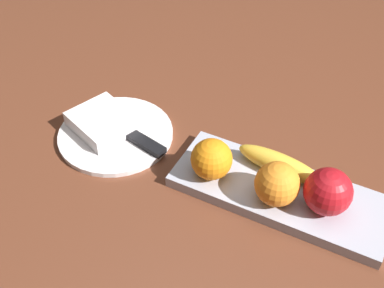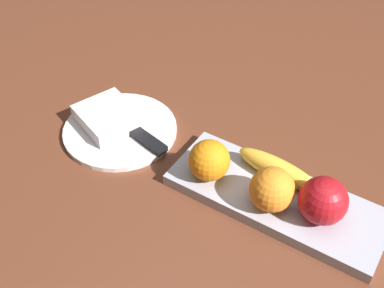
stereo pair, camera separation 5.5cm
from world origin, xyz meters
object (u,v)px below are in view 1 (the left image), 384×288
at_px(orange_near_apple, 212,159).
at_px(dinner_plate, 116,134).
at_px(banana, 279,164).
at_px(folded_napkin, 103,122).
at_px(orange_near_banana, 276,184).
at_px(apple, 328,192).
at_px(fruit_tray, 279,192).
at_px(knife, 139,140).

height_order(orange_near_apple, dinner_plate, orange_near_apple).
height_order(banana, folded_napkin, banana).
bearing_deg(orange_near_banana, apple, -165.99).
xyz_separation_m(fruit_tray, apple, (-0.08, 0.01, 0.05)).
xyz_separation_m(fruit_tray, banana, (0.02, -0.04, 0.03)).
height_order(apple, orange_near_banana, apple).
bearing_deg(dinner_plate, knife, 178.23).
xyz_separation_m(orange_near_banana, dinner_plate, (0.33, -0.03, -0.05)).
bearing_deg(apple, folded_napkin, -0.88).
bearing_deg(folded_napkin, apple, 179.12).
relative_size(orange_near_banana, dinner_plate, 0.33).
bearing_deg(orange_near_banana, fruit_tray, -93.43).
xyz_separation_m(fruit_tray, knife, (0.28, 0.00, 0.00)).
height_order(dinner_plate, knife, knife).
bearing_deg(knife, orange_near_apple, -175.45).
distance_m(orange_near_apple, orange_near_banana, 0.12).
bearing_deg(banana, fruit_tray, 119.87).
bearing_deg(fruit_tray, orange_near_apple, 11.17).
bearing_deg(banana, orange_near_banana, 108.57).
bearing_deg(banana, dinner_plate, 11.57).
bearing_deg(orange_near_banana, folded_napkin, -4.21).
height_order(apple, knife, apple).
height_order(fruit_tray, orange_near_apple, orange_near_apple).
relative_size(orange_near_apple, dinner_plate, 0.32).
height_order(fruit_tray, folded_napkin, folded_napkin).
relative_size(orange_near_banana, knife, 0.41).
bearing_deg(fruit_tray, knife, 0.34).
bearing_deg(orange_near_apple, orange_near_banana, 178.41).
xyz_separation_m(apple, folded_napkin, (0.44, -0.01, -0.03)).
distance_m(orange_near_banana, knife, 0.28).
xyz_separation_m(orange_near_banana, knife, (0.28, -0.02, -0.04)).
bearing_deg(apple, orange_near_apple, 4.83).
bearing_deg(apple, orange_near_banana, 14.01).
distance_m(apple, dinner_plate, 0.41).
distance_m(fruit_tray, knife, 0.28).
bearing_deg(banana, orange_near_apple, 35.32).
height_order(dinner_plate, folded_napkin, folded_napkin).
relative_size(fruit_tray, folded_napkin, 3.14).
bearing_deg(orange_near_banana, orange_near_apple, -1.59).
height_order(apple, banana, apple).
distance_m(orange_near_banana, folded_napkin, 0.36).
xyz_separation_m(banana, dinner_plate, (0.32, 0.04, -0.03)).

